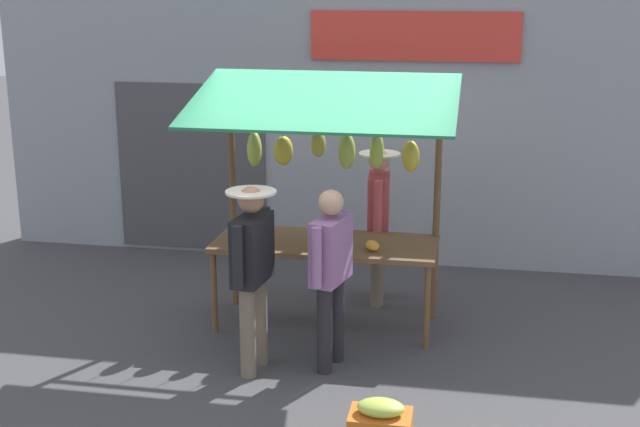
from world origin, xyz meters
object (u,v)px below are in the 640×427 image
object	(u,v)px
vendor_with_sunhat	(379,213)
shopper_in_grey_tee	(331,266)
produce_crate_side	(380,423)
market_stall	(326,175)
shopper_with_shopping_bag	(252,263)

from	to	relation	value
vendor_with_sunhat	shopper_in_grey_tee	distance (m)	1.71
vendor_with_sunhat	produce_crate_side	distance (m)	3.08
vendor_with_sunhat	shopper_in_grey_tee	xyz separation A→B (m)	(0.22, 1.69, -0.04)
market_stall	produce_crate_side	bearing A→B (deg)	110.13
produce_crate_side	vendor_with_sunhat	bearing A→B (deg)	-82.59
market_stall	vendor_with_sunhat	world-z (taller)	market_stall
market_stall	shopper_with_shopping_bag	world-z (taller)	market_stall
vendor_with_sunhat	market_stall	bearing A→B (deg)	-36.53
shopper_in_grey_tee	shopper_with_shopping_bag	size ratio (longest dim) A/B	0.97
market_stall	vendor_with_sunhat	size ratio (longest dim) A/B	1.49
market_stall	shopper_in_grey_tee	size ratio (longest dim) A/B	1.52
market_stall	produce_crate_side	size ratio (longest dim) A/B	5.24
market_stall	shopper_with_shopping_bag	xyz separation A→B (m)	(0.44, 1.18, -0.54)
shopper_with_shopping_bag	produce_crate_side	bearing A→B (deg)	-122.10
shopper_in_grey_tee	produce_crate_side	xyz separation A→B (m)	(-0.60, 1.24, -0.79)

